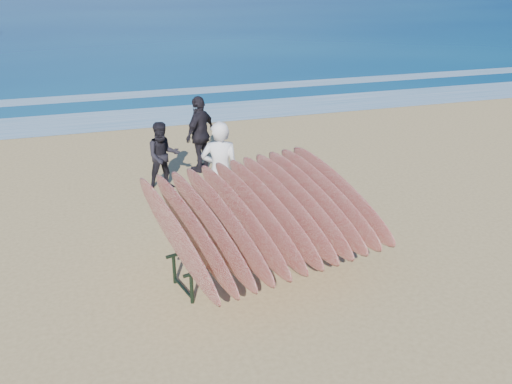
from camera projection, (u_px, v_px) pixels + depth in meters
ground at (270, 260)px, 9.34m from camera, size 120.00×120.00×0.00m
ocean at (107, 10)px, 57.70m from camera, size 160.00×160.00×0.00m
foam_near at (175, 115)px, 18.13m from camera, size 160.00×160.00×0.00m
foam_far at (161, 93)px, 21.21m from camera, size 160.00×160.00×0.00m
surfboard_rack at (264, 213)px, 8.73m from camera, size 3.81×3.69×1.71m
person_white at (220, 171)px, 10.47m from camera, size 0.83×0.66×2.01m
person_dark_a at (163, 156)px, 12.01m from camera, size 0.79×0.64×1.54m
person_dark_b at (200, 134)px, 13.00m from camera, size 1.09×1.08×1.85m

